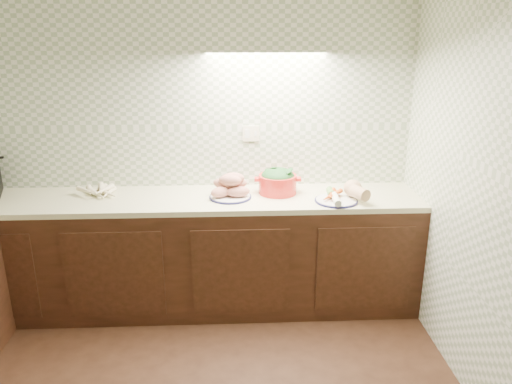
{
  "coord_description": "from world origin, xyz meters",
  "views": [
    {
      "loc": [
        0.41,
        -2.02,
        2.12
      ],
      "look_at": [
        0.56,
        1.25,
        1.02
      ],
      "focal_mm": 35.0,
      "sensor_mm": 36.0,
      "label": 1
    }
  ],
  "objects_px": {
    "parsnip_pile": "(95,193)",
    "veg_plate": "(344,193)",
    "onion_bowl": "(230,186)",
    "sweet_potato_plate": "(230,188)",
    "dutch_oven": "(278,181)"
  },
  "relations": [
    {
      "from": "parsnip_pile",
      "to": "veg_plate",
      "type": "bearing_deg",
      "value": -4.72
    },
    {
      "from": "onion_bowl",
      "to": "sweet_potato_plate",
      "type": "bearing_deg",
      "value": -90.06
    },
    {
      "from": "parsnip_pile",
      "to": "onion_bowl",
      "type": "bearing_deg",
      "value": 4.01
    },
    {
      "from": "parsnip_pile",
      "to": "dutch_oven",
      "type": "relative_size",
      "value": 1.06
    },
    {
      "from": "parsnip_pile",
      "to": "onion_bowl",
      "type": "relative_size",
      "value": 2.36
    },
    {
      "from": "parsnip_pile",
      "to": "sweet_potato_plate",
      "type": "distance_m",
      "value": 1.01
    },
    {
      "from": "parsnip_pile",
      "to": "sweet_potato_plate",
      "type": "xyz_separation_m",
      "value": [
        1.01,
        -0.06,
        0.05
      ]
    },
    {
      "from": "sweet_potato_plate",
      "to": "onion_bowl",
      "type": "height_order",
      "value": "sweet_potato_plate"
    },
    {
      "from": "onion_bowl",
      "to": "dutch_oven",
      "type": "distance_m",
      "value": 0.37
    },
    {
      "from": "dutch_oven",
      "to": "parsnip_pile",
      "type": "bearing_deg",
      "value": -176.95
    },
    {
      "from": "parsnip_pile",
      "to": "dutch_oven",
      "type": "xyz_separation_m",
      "value": [
        1.37,
        0.02,
        0.07
      ]
    },
    {
      "from": "sweet_potato_plate",
      "to": "dutch_oven",
      "type": "xyz_separation_m",
      "value": [
        0.36,
        0.08,
        0.02
      ]
    },
    {
      "from": "parsnip_pile",
      "to": "sweet_potato_plate",
      "type": "relative_size",
      "value": 1.2
    },
    {
      "from": "parsnip_pile",
      "to": "veg_plate",
      "type": "xyz_separation_m",
      "value": [
        1.84,
        -0.15,
        0.02
      ]
    },
    {
      "from": "veg_plate",
      "to": "sweet_potato_plate",
      "type": "bearing_deg",
      "value": 173.51
    }
  ]
}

